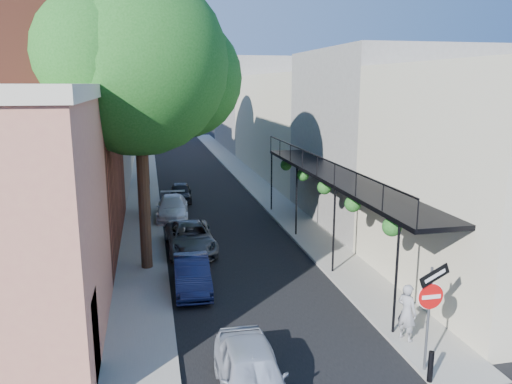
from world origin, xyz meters
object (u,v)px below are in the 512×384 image
parked_car_a (252,374)px  oak_near (149,68)px  oak_mid (148,88)px  parked_car_d (172,208)px  oak_far (148,69)px  parked_car_c (191,238)px  sign_post (431,301)px  parked_car_b (192,274)px  bollard (431,367)px  parked_car_e (181,192)px  pedestrian (407,312)px

parked_car_a → oak_near: bearing=103.1°
oak_mid → parked_car_d: oak_mid is taller
oak_far → parked_car_c: bearing=-84.5°
oak_far → parked_car_d: bearing=-84.3°
sign_post → parked_car_b: 8.69m
bollard → parked_car_d: size_ratio=0.19×
parked_car_b → parked_car_e: 14.15m
sign_post → oak_far: oak_far is taller
parked_car_a → oak_far: bearing=95.5°
oak_far → parked_car_d: (0.95, -9.56, -7.66)m
sign_post → oak_mid: bearing=110.9°
sign_post → oak_near: bearing=125.1°
pedestrian → parked_car_b: bearing=24.0°
oak_near → parked_car_a: (1.97, -9.36, -7.23)m
parked_car_d → pedestrian: size_ratio=2.46×
oak_near → parked_car_c: 7.60m
sign_post → pedestrian: sign_post is taller
parked_car_b → sign_post: bearing=-49.8°
sign_post → parked_car_b: size_ratio=0.84×
oak_far → parked_car_c: 17.19m
parked_car_a → parked_car_d: size_ratio=0.93×
bollard → oak_near: size_ratio=0.07×
oak_far → pedestrian: 26.68m
oak_mid → parked_car_c: size_ratio=2.31×
oak_near → parked_car_e: bearing=81.7°
parked_car_a → pedestrian: size_ratio=2.28×
oak_near → pedestrian: bearing=-48.7°
sign_post → bollard: bearing=-108.6°
oak_far → parked_car_d: size_ratio=2.88×
parked_car_e → sign_post: bearing=-73.6°
parked_car_a → oak_mid: bearing=97.9°
parked_car_c → parked_car_a: bearing=-88.8°
sign_post → parked_car_e: 21.43m
sign_post → parked_car_a: (-4.56, -0.07, -1.38)m
oak_near → oak_far: oak_far is taller
bollard → pedestrian: bearing=77.8°
parked_car_b → oak_far: bearing=94.8°
parked_car_b → parked_car_d: 10.06m
oak_near → parked_car_a: oak_near is taller
parked_car_b → pedestrian: pedestrian is taller
oak_near → parked_car_b: oak_near is taller
oak_near → oak_mid: bearing=90.4°
parked_car_a → parked_car_c: 11.05m
parked_car_c → parked_car_d: size_ratio=1.07×
oak_near → parked_car_d: 10.46m
oak_near → parked_car_a: bearing=-78.1°
parked_car_b → parked_car_d: parked_car_d is taller
oak_near → parked_car_e: oak_near is taller
parked_car_c → parked_car_e: size_ratio=1.32×
oak_near → bollard: bearing=-56.9°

